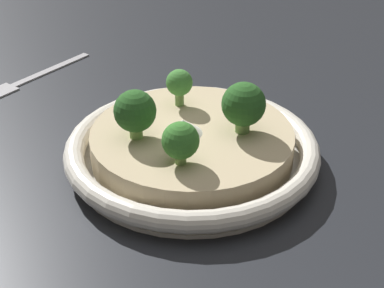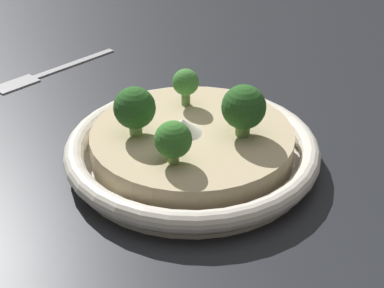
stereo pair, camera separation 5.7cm
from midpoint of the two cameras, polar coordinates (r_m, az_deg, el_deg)
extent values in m
plane|color=#23262B|center=(0.58, 2.80, -1.99)|extent=(6.00, 6.00, 0.00)
cylinder|color=silver|center=(0.58, 2.81, -1.65)|extent=(0.23, 0.23, 0.01)
torus|color=silver|center=(0.57, 2.85, -0.46)|extent=(0.25, 0.25, 0.02)
cylinder|color=#CCB78E|center=(0.57, 2.86, -0.09)|extent=(0.20, 0.20, 0.03)
cone|color=white|center=(0.55, 2.00, 1.73)|extent=(0.04, 0.04, 0.01)
cylinder|color=#668E47|center=(0.55, 7.88, 1.78)|extent=(0.02, 0.02, 0.02)
sphere|color=#285B23|center=(0.54, 8.02, 3.49)|extent=(0.04, 0.04, 0.04)
cylinder|color=#668E47|center=(0.60, 2.09, 4.63)|extent=(0.01, 0.01, 0.02)
sphere|color=#428438|center=(0.60, 2.12, 5.95)|extent=(0.03, 0.03, 0.03)
cylinder|color=#759E4C|center=(0.55, -2.58, 1.81)|extent=(0.01, 0.01, 0.02)
sphere|color=#285B23|center=(0.54, -2.62, 3.44)|extent=(0.04, 0.04, 0.04)
cylinder|color=#759E4C|center=(0.51, 1.37, -1.09)|extent=(0.01, 0.01, 0.02)
sphere|color=#387A2D|center=(0.50, 1.39, 0.34)|extent=(0.03, 0.03, 0.03)
cube|color=#B7B7BC|center=(0.80, -9.29, 7.76)|extent=(0.11, 0.08, 0.00)
cube|color=#B7B7BC|center=(0.76, -14.65, 5.65)|extent=(0.06, 0.05, 0.00)
camera|label=1|loc=(0.03, -87.14, 1.76)|focal=55.00mm
camera|label=2|loc=(0.03, 92.86, -1.76)|focal=55.00mm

